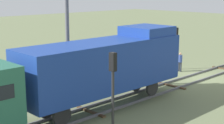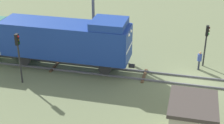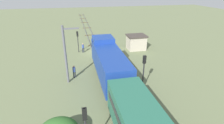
# 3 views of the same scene
# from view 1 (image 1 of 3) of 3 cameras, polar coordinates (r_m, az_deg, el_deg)

# --- Properties ---
(ground_plane) EXTENTS (144.80, 144.80, 0.00)m
(ground_plane) POSITION_cam_1_polar(r_m,az_deg,el_deg) (29.50, 14.54, -2.43)
(ground_plane) COLOR #66704C
(railway_track) EXTENTS (2.40, 96.54, 0.16)m
(railway_track) POSITION_cam_1_polar(r_m,az_deg,el_deg) (29.49, 14.54, -2.29)
(railway_track) COLOR #595960
(railway_track) RESTS_ON ground
(locomotive) EXTENTS (2.90, 11.60, 4.60)m
(locomotive) POSITION_cam_1_polar(r_m,az_deg,el_deg) (20.65, -0.83, -0.25)
(locomotive) COLOR navy
(locomotive) RESTS_ON railway_track
(traffic_signal_near) EXTENTS (0.32, 0.34, 3.82)m
(traffic_signal_near) POSITION_cam_1_polar(r_m,az_deg,el_deg) (31.37, 10.58, 3.56)
(traffic_signal_near) COLOR #262628
(traffic_signal_near) RESTS_ON ground
(traffic_signal_mid) EXTENTS (0.32, 0.34, 4.25)m
(traffic_signal_mid) POSITION_cam_1_polar(r_m,az_deg,el_deg) (16.32, 0.18, -2.89)
(traffic_signal_mid) COLOR #262628
(traffic_signal_mid) RESTS_ON ground
(worker_near_track) EXTENTS (0.38, 0.38, 1.70)m
(worker_near_track) POSITION_cam_1_polar(r_m,az_deg,el_deg) (30.89, 11.25, 0.26)
(worker_near_track) COLOR #262B38
(worker_near_track) RESTS_ON ground
(worker_by_signal) EXTENTS (0.38, 0.38, 1.70)m
(worker_by_signal) POSITION_cam_1_polar(r_m,az_deg,el_deg) (25.33, -4.26, -2.11)
(worker_by_signal) COLOR #262B38
(worker_by_signal) RESTS_ON ground
(catenary_mast) EXTENTS (1.94, 0.28, 7.14)m
(catenary_mast) POSITION_cam_1_polar(r_m,az_deg,el_deg) (24.72, -7.31, 4.13)
(catenary_mast) COLOR #595960
(catenary_mast) RESTS_ON ground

